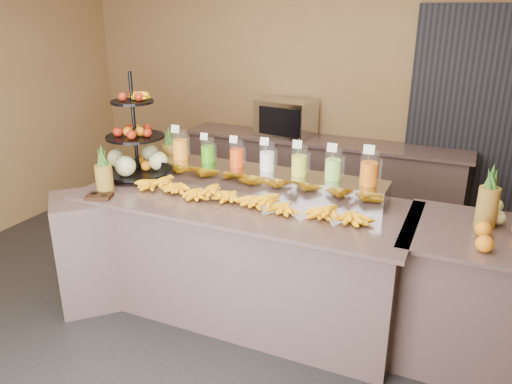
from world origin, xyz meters
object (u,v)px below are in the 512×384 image
Objects in this scene: pitcher_tray at (267,180)px; condiment_caddy at (99,196)px; oven_warmer at (286,118)px; fruit_stand at (140,151)px; banana_heap at (244,195)px.

pitcher_tray is 1.27m from condiment_caddy.
condiment_caddy is 2.44m from oven_warmer.
oven_warmer is at bearing 91.06° from fruit_stand.
fruit_stand reaches higher than oven_warmer.
oven_warmer is (0.59, 1.81, -0.02)m from fruit_stand.
fruit_stand is (-1.08, -0.14, 0.14)m from pitcher_tray.
banana_heap reaches higher than condiment_caddy.
condiment_caddy is 0.31× the size of oven_warmer.
fruit_stand is at bearing -100.38° from oven_warmer.
banana_heap is at bearing -69.57° from oven_warmer.
condiment_caddy is (-1.02, -0.35, -0.05)m from banana_heap.
pitcher_tray is at bearing 33.27° from condiment_caddy.
oven_warmer is (-0.49, 1.67, 0.12)m from pitcher_tray.
fruit_stand is at bearing 168.83° from banana_heap.
banana_heap is (-0.04, -0.34, -0.01)m from pitcher_tray.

